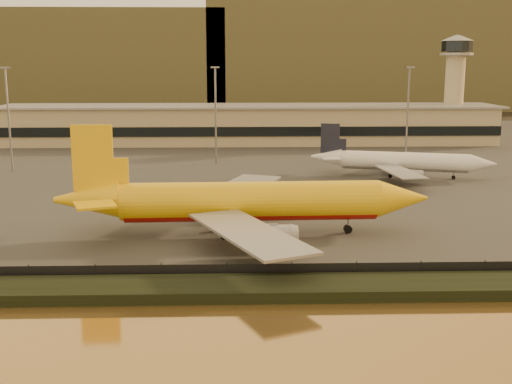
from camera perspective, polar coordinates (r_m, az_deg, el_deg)
ground at (r=92.18m, az=1.25°, el=-5.34°), size 900.00×900.00×0.00m
embankment at (r=75.85m, az=1.95°, el=-8.53°), size 320.00×7.00×1.40m
tarmac at (r=185.10m, az=-0.32°, el=3.21°), size 320.00×220.00×0.20m
perimeter_fence at (r=79.42m, az=1.76°, el=-7.14°), size 300.00×0.05×2.20m
terminal_building at (r=214.86m, az=-4.44°, el=5.97°), size 202.00×25.00×12.60m
control_tower at (r=231.60m, az=17.27°, el=9.71°), size 11.20×11.20×35.50m
apron_light_masts at (r=164.69m, az=5.13°, el=7.60°), size 152.20×12.20×25.40m
distant_hills at (r=428.45m, az=-4.05°, el=12.05°), size 470.00×160.00×70.00m
dhl_cargo_jet at (r=99.21m, az=-1.05°, el=-0.92°), size 57.93×56.86×17.34m
white_narrowbody_jet at (r=153.71m, az=12.76°, el=2.64°), size 41.84×39.95×12.20m
gse_vehicle_yellow at (r=121.21m, az=9.02°, el=-0.85°), size 4.16×2.22×1.80m
gse_vehicle_white at (r=120.35m, az=-7.93°, el=-0.94°), size 3.75×1.89×1.64m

